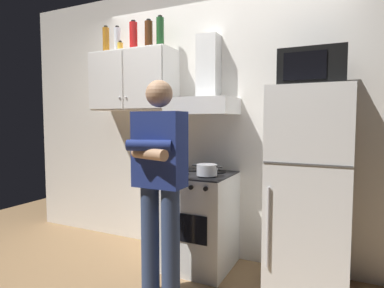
{
  "coord_description": "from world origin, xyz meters",
  "views": [
    {
      "loc": [
        1.14,
        -2.38,
        1.35
      ],
      "look_at": [
        0.0,
        0.0,
        1.15
      ],
      "focal_mm": 29.98,
      "sensor_mm": 36.0,
      "label": 1
    }
  ],
  "objects_px": {
    "stove_oven": "(199,220)",
    "bottle_wine_green": "(160,33)",
    "range_hood": "(205,93)",
    "bottle_vodka_clear": "(117,41)",
    "bottle_rum_dark": "(149,36)",
    "upper_cabinet": "(133,81)",
    "refrigerator": "(309,190)",
    "microwave": "(313,69)",
    "bottle_liquor_amber": "(106,41)",
    "bottle_soda_red": "(133,36)",
    "person_standing": "(159,180)",
    "bottle_spice_jar": "(120,47)",
    "cooking_pot": "(207,170)"
  },
  "relations": [
    {
      "from": "refrigerator",
      "to": "microwave",
      "type": "distance_m",
      "value": 0.94
    },
    {
      "from": "bottle_rum_dark",
      "to": "person_standing",
      "type": "bearing_deg",
      "value": -52.79
    },
    {
      "from": "cooking_pot",
      "to": "refrigerator",
      "type": "bearing_deg",
      "value": 8.32
    },
    {
      "from": "person_standing",
      "to": "bottle_rum_dark",
      "type": "bearing_deg",
      "value": 127.21
    },
    {
      "from": "bottle_wine_green",
      "to": "bottle_rum_dark",
      "type": "bearing_deg",
      "value": 175.4
    },
    {
      "from": "range_hood",
      "to": "bottle_rum_dark",
      "type": "distance_m",
      "value": 0.86
    },
    {
      "from": "bottle_soda_red",
      "to": "bottle_wine_green",
      "type": "relative_size",
      "value": 0.94
    },
    {
      "from": "bottle_liquor_amber",
      "to": "bottle_spice_jar",
      "type": "xyz_separation_m",
      "value": [
        0.19,
        -0.01,
        -0.09
      ]
    },
    {
      "from": "refrigerator",
      "to": "bottle_wine_green",
      "type": "bearing_deg",
      "value": 174.59
    },
    {
      "from": "bottle_wine_green",
      "to": "refrigerator",
      "type": "bearing_deg",
      "value": -5.41
    },
    {
      "from": "upper_cabinet",
      "to": "bottle_wine_green",
      "type": "bearing_deg",
      "value": 1.94
    },
    {
      "from": "range_hood",
      "to": "bottle_vodka_clear",
      "type": "xyz_separation_m",
      "value": [
        -1.03,
        0.04,
        0.59
      ]
    },
    {
      "from": "bottle_wine_green",
      "to": "bottle_vodka_clear",
      "type": "xyz_separation_m",
      "value": [
        -0.55,
        0.03,
        -0.01
      ]
    },
    {
      "from": "bottle_wine_green",
      "to": "bottle_spice_jar",
      "type": "height_order",
      "value": "bottle_wine_green"
    },
    {
      "from": "microwave",
      "to": "bottle_rum_dark",
      "type": "xyz_separation_m",
      "value": [
        -1.57,
        0.13,
        0.46
      ]
    },
    {
      "from": "refrigerator",
      "to": "microwave",
      "type": "bearing_deg",
      "value": 90.9
    },
    {
      "from": "microwave",
      "to": "bottle_soda_red",
      "type": "distance_m",
      "value": 1.78
    },
    {
      "from": "bottle_liquor_amber",
      "to": "bottle_soda_red",
      "type": "bearing_deg",
      "value": -4.83
    },
    {
      "from": "bottle_wine_green",
      "to": "range_hood",
      "type": "bearing_deg",
      "value": -1.14
    },
    {
      "from": "cooking_pot",
      "to": "bottle_vodka_clear",
      "type": "xyz_separation_m",
      "value": [
        -1.16,
        0.29,
        1.27
      ]
    },
    {
      "from": "person_standing",
      "to": "bottle_wine_green",
      "type": "xyz_separation_m",
      "value": [
        -0.43,
        0.74,
        1.3
      ]
    },
    {
      "from": "person_standing",
      "to": "cooking_pot",
      "type": "height_order",
      "value": "person_standing"
    },
    {
      "from": "refrigerator",
      "to": "bottle_soda_red",
      "type": "relative_size",
      "value": 5.37
    },
    {
      "from": "bottle_rum_dark",
      "to": "bottle_vodka_clear",
      "type": "height_order",
      "value": "bottle_rum_dark"
    },
    {
      "from": "bottle_rum_dark",
      "to": "bottle_spice_jar",
      "type": "distance_m",
      "value": 0.35
    },
    {
      "from": "refrigerator",
      "to": "bottle_spice_jar",
      "type": "relative_size",
      "value": 13.32
    },
    {
      "from": "stove_oven",
      "to": "bottle_spice_jar",
      "type": "height_order",
      "value": "bottle_spice_jar"
    },
    {
      "from": "refrigerator",
      "to": "bottle_liquor_amber",
      "type": "distance_m",
      "value": 2.52
    },
    {
      "from": "stove_oven",
      "to": "bottle_vodka_clear",
      "type": "bearing_deg",
      "value": 170.75
    },
    {
      "from": "range_hood",
      "to": "microwave",
      "type": "xyz_separation_m",
      "value": [
        0.95,
        -0.11,
        0.14
      ]
    },
    {
      "from": "bottle_rum_dark",
      "to": "bottle_soda_red",
      "type": "xyz_separation_m",
      "value": [
        -0.15,
        -0.05,
        -0.0
      ]
    },
    {
      "from": "upper_cabinet",
      "to": "bottle_soda_red",
      "type": "distance_m",
      "value": 0.44
    },
    {
      "from": "refrigerator",
      "to": "bottle_rum_dark",
      "type": "height_order",
      "value": "bottle_rum_dark"
    },
    {
      "from": "person_standing",
      "to": "upper_cabinet",
      "type": "bearing_deg",
      "value": 135.74
    },
    {
      "from": "refrigerator",
      "to": "upper_cabinet",
      "type": "bearing_deg",
      "value": 175.93
    },
    {
      "from": "cooking_pot",
      "to": "bottle_liquor_amber",
      "type": "height_order",
      "value": "bottle_liquor_amber"
    },
    {
      "from": "bottle_vodka_clear",
      "to": "bottle_rum_dark",
      "type": "bearing_deg",
      "value": -2.83
    },
    {
      "from": "stove_oven",
      "to": "range_hood",
      "type": "distance_m",
      "value": 1.17
    },
    {
      "from": "cooking_pot",
      "to": "person_standing",
      "type": "bearing_deg",
      "value": -110.3
    },
    {
      "from": "stove_oven",
      "to": "bottle_rum_dark",
      "type": "distance_m",
      "value": 1.87
    },
    {
      "from": "range_hood",
      "to": "bottle_wine_green",
      "type": "distance_m",
      "value": 0.77
    },
    {
      "from": "person_standing",
      "to": "cooking_pot",
      "type": "relative_size",
      "value": 5.89
    },
    {
      "from": "range_hood",
      "to": "bottle_wine_green",
      "type": "xyz_separation_m",
      "value": [
        -0.48,
        0.01,
        0.6
      ]
    },
    {
      "from": "microwave",
      "to": "bottle_liquor_amber",
      "type": "xyz_separation_m",
      "value": [
        -2.1,
        0.11,
        0.45
      ]
    },
    {
      "from": "bottle_soda_red",
      "to": "range_hood",
      "type": "bearing_deg",
      "value": 2.45
    },
    {
      "from": "range_hood",
      "to": "stove_oven",
      "type": "bearing_deg",
      "value": -90.0
    },
    {
      "from": "bottle_wine_green",
      "to": "bottle_spice_jar",
      "type": "bearing_deg",
      "value": -177.49
    },
    {
      "from": "stove_oven",
      "to": "bottle_wine_green",
      "type": "bearing_deg",
      "value": 164.18
    },
    {
      "from": "bottle_vodka_clear",
      "to": "refrigerator",
      "type": "bearing_deg",
      "value": -4.82
    },
    {
      "from": "bottle_soda_red",
      "to": "bottle_wine_green",
      "type": "distance_m",
      "value": 0.29
    }
  ]
}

